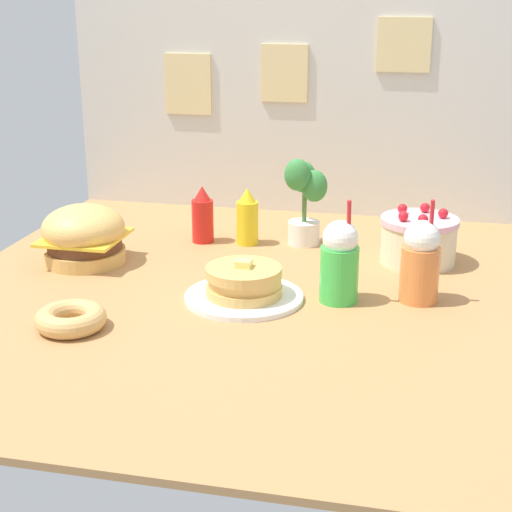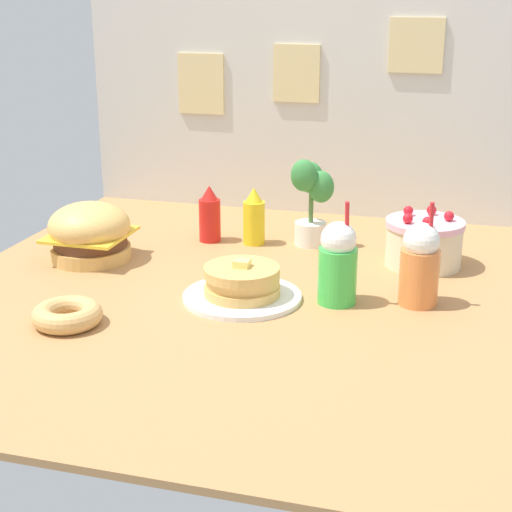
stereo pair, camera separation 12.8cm
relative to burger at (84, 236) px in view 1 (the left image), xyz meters
The scene contains 11 objects.
ground_plane 0.63m from the burger, 15.80° to the right, with size 1.91×2.03×0.02m, color #B27F4C.
back_wall 1.12m from the burger, 54.81° to the left, with size 1.91×0.04×1.05m.
burger is the anchor object (origin of this frame).
pancake_stack 0.67m from the burger, 19.35° to the right, with size 0.37×0.37×0.13m.
layer_cake 1.18m from the burger, 12.58° to the left, with size 0.27×0.27×0.20m.
ketchup_bottle 0.47m from the burger, 43.76° to the left, with size 0.08×0.08×0.22m.
mustard_bottle 0.61m from the burger, 33.32° to the left, with size 0.08×0.08×0.22m.
cream_soda_cup 0.94m from the burger, 10.52° to the right, with size 0.12×0.12×0.33m.
orange_float_cup 1.17m from the burger, ahead, with size 0.12×0.12×0.33m.
donut_pink_glaze 0.59m from the burger, 69.65° to the right, with size 0.20×0.20×0.06m.
potted_plant 0.82m from the burger, 27.92° to the left, with size 0.16×0.13×0.33m.
Camera 1 is at (0.57, -2.27, 0.92)m, focal length 54.87 mm.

